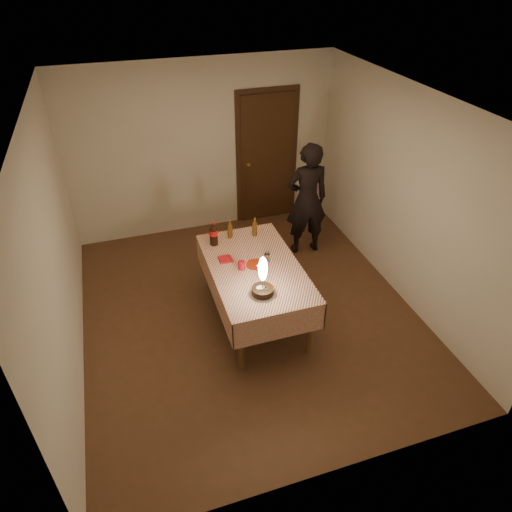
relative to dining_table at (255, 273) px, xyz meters
name	(u,v)px	position (x,y,z in m)	size (l,w,h in m)	color
ground	(249,311)	(-0.05, 0.12, -0.67)	(4.00, 4.50, 0.01)	brown
room_shell	(248,190)	(-0.01, 0.19, 0.98)	(4.04, 4.54, 2.62)	silver
dining_table	(255,273)	(0.00, 0.00, 0.00)	(1.02, 1.72, 0.78)	brown
birthday_cake	(263,283)	(-0.07, -0.50, 0.24)	(0.29, 0.29, 0.47)	white
red_plate	(256,264)	(0.02, 0.02, 0.11)	(0.22, 0.22, 0.01)	red
red_cup	(242,265)	(-0.16, 0.00, 0.15)	(0.08, 0.08, 0.10)	#B00C1E
clear_cup	(267,257)	(0.17, 0.06, 0.15)	(0.07, 0.07, 0.09)	white
napkin_stack	(225,259)	(-0.29, 0.22, 0.11)	(0.15, 0.15, 0.02)	red
cola_bottle	(214,234)	(-0.34, 0.59, 0.26)	(0.10, 0.10, 0.32)	black
amber_bottle_left	(230,229)	(-0.10, 0.69, 0.22)	(0.06, 0.06, 0.26)	#57330F
amber_bottle_right	(255,227)	(0.21, 0.64, 0.22)	(0.06, 0.06, 0.26)	#57330F
photographer	(307,200)	(1.17, 1.21, 0.17)	(0.64, 0.47, 1.68)	black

